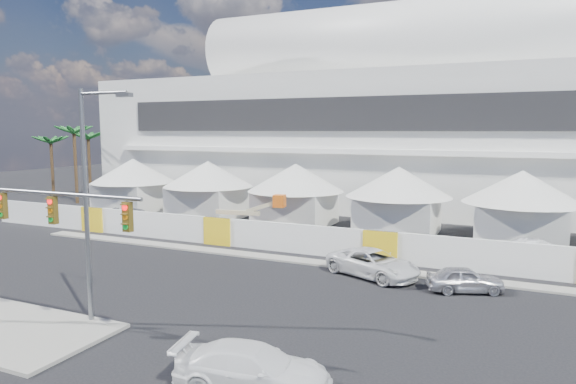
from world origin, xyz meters
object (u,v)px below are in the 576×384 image
at_px(sedan_silver, 465,279).
at_px(streetlight_median, 90,190).
at_px(pickup_near, 253,369).
at_px(lot_car_a, 538,253).
at_px(lot_car_c, 137,218).
at_px(pickup_curb, 373,263).
at_px(boom_lift, 231,225).

bearing_deg(sedan_silver, streetlight_median, 106.66).
distance_m(pickup_near, lot_car_a, 22.48).
bearing_deg(streetlight_median, lot_car_c, 126.51).
bearing_deg(sedan_silver, lot_car_c, 53.19).
bearing_deg(pickup_near, streetlight_median, 65.22).
xyz_separation_m(sedan_silver, lot_car_a, (3.60, 7.27, 0.11)).
bearing_deg(pickup_curb, sedan_silver, -75.16).
distance_m(lot_car_c, boom_lift, 9.78).
relative_size(pickup_curb, boom_lift, 0.82).
xyz_separation_m(sedan_silver, streetlight_median, (-14.08, -11.18, 5.16)).
relative_size(pickup_near, boom_lift, 0.75).
bearing_deg(boom_lift, streetlight_median, -86.79).
distance_m(pickup_curb, lot_car_c, 23.81).
height_order(pickup_curb, lot_car_a, pickup_curb).
relative_size(pickup_near, lot_car_a, 1.10).
bearing_deg(boom_lift, lot_car_c, 168.60).
bearing_deg(lot_car_a, sedan_silver, 159.86).
xyz_separation_m(sedan_silver, pickup_curb, (-5.05, 0.78, 0.11)).
relative_size(streetlight_median, boom_lift, 1.45).
bearing_deg(pickup_near, lot_car_c, 36.79).
height_order(pickup_curb, pickup_near, pickup_curb).
distance_m(sedan_silver, lot_car_c, 28.88).
distance_m(pickup_near, boom_lift, 24.29).
xyz_separation_m(pickup_near, lot_car_a, (8.77, 20.70, 0.02)).
distance_m(sedan_silver, pickup_near, 14.40).
relative_size(sedan_silver, pickup_near, 0.76).
xyz_separation_m(sedan_silver, lot_car_c, (-27.90, 7.48, 0.07)).
xyz_separation_m(lot_car_c, streetlight_median, (13.82, -18.66, 5.08)).
distance_m(pickup_near, streetlight_median, 10.49).
height_order(sedan_silver, streetlight_median, streetlight_median).
relative_size(sedan_silver, boom_lift, 0.57).
height_order(pickup_curb, lot_car_c, pickup_curb).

